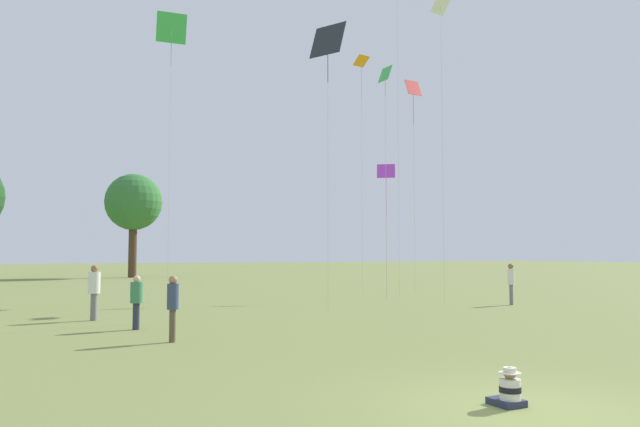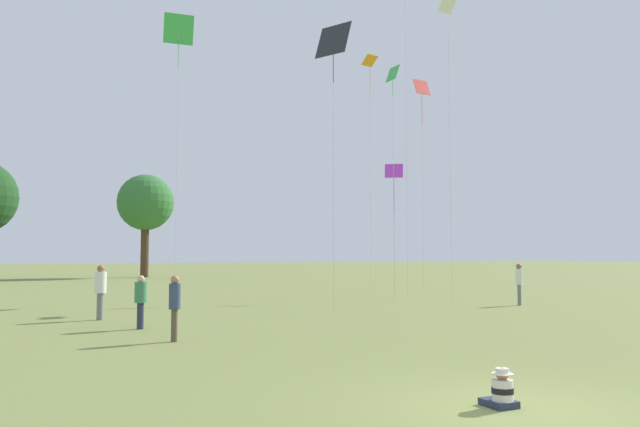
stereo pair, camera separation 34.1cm
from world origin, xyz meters
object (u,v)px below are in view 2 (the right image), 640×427
at_px(seated_toddler, 501,391).
at_px(kite_5, 422,95).
at_px(kite_7, 448,18).
at_px(distant_tree_0, 146,203).
at_px(kite_0, 394,175).
at_px(person_standing_4, 100,287).
at_px(person_standing_0, 141,297).
at_px(kite_8, 333,44).
at_px(kite_6, 179,35).
at_px(kite_9, 393,84).
at_px(kite_1, 370,74).
at_px(person_standing_3, 175,301).
at_px(person_standing_2, 519,280).

bearing_deg(seated_toddler, kite_5, 58.12).
bearing_deg(kite_7, distant_tree_0, -47.49).
bearing_deg(kite_0, distant_tree_0, 179.50).
distance_m(person_standing_4, distant_tree_0, 39.95).
bearing_deg(person_standing_0, kite_8, 17.63).
xyz_separation_m(seated_toddler, kite_8, (4.49, 14.15, 10.14)).
distance_m(kite_0, kite_7, 7.99).
xyz_separation_m(kite_5, kite_6, (-14.07, -1.69, 0.68)).
distance_m(kite_6, kite_9, 10.53).
xyz_separation_m(kite_1, kite_8, (-6.98, -9.12, -2.12)).
distance_m(seated_toddler, kite_5, 27.75).
height_order(person_standing_0, person_standing_3, person_standing_3).
distance_m(person_standing_4, kite_0, 16.24).
relative_size(person_standing_0, kite_7, 0.11).
relative_size(person_standing_2, kite_8, 0.16).
height_order(person_standing_2, kite_6, kite_6).
bearing_deg(kite_8, person_standing_3, -35.37).
bearing_deg(kite_6, kite_5, -122.48).
bearing_deg(person_standing_3, kite_1, -160.18).
height_order(seated_toddler, person_standing_0, person_standing_0).
xyz_separation_m(kite_5, kite_8, (-9.30, -7.32, -0.76)).
relative_size(person_standing_4, kite_0, 0.27).
bearing_deg(person_standing_2, person_standing_4, 16.86).
height_order(person_standing_3, kite_9, kite_9).
xyz_separation_m(kite_7, kite_9, (-0.86, 3.36, -2.29)).
bearing_deg(kite_9, person_standing_4, -33.16).
bearing_deg(kite_8, person_standing_4, -78.15).
relative_size(person_standing_4, distant_tree_0, 0.19).
relative_size(seated_toddler, kite_0, 0.08).
distance_m(person_standing_0, person_standing_2, 16.28).
bearing_deg(kite_8, kite_1, 160.63).
bearing_deg(kite_8, kite_7, 118.79).
relative_size(person_standing_3, kite_8, 0.15).
relative_size(person_standing_4, kite_1, 0.14).
relative_size(kite_5, kite_6, 0.95).
bearing_deg(kite_7, kite_5, -81.88).
relative_size(person_standing_0, person_standing_3, 0.95).
distance_m(person_standing_0, kite_6, 13.75).
relative_size(person_standing_3, kite_9, 0.14).
xyz_separation_m(person_standing_2, kite_8, (-8.65, 0.64, 9.27)).
height_order(kite_5, kite_8, kite_5).
bearing_deg(kite_6, person_standing_3, 128.02).
height_order(person_standing_3, person_standing_4, person_standing_4).
xyz_separation_m(kite_8, kite_9, (5.64, 4.59, 0.26)).
relative_size(person_standing_2, kite_1, 0.13).
bearing_deg(seated_toddler, kite_0, 62.14).
xyz_separation_m(person_standing_3, distant_tree_0, (7.17, 44.91, 6.05)).
distance_m(kite_0, kite_9, 4.55).
bearing_deg(kite_1, kite_0, 114.83).
bearing_deg(kite_1, person_standing_0, 73.52).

